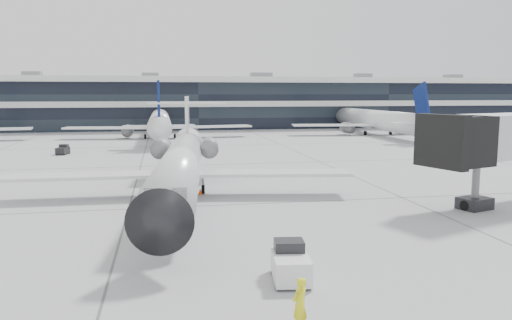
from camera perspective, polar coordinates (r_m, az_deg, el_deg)
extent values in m
plane|color=gray|center=(35.77, 1.89, -4.94)|extent=(220.00, 220.00, 0.00)
cube|color=black|center=(116.34, -6.97, 6.24)|extent=(170.00, 22.00, 10.00)
cylinder|color=silver|center=(36.82, -8.65, -0.74)|extent=(5.21, 25.98, 2.91)
cone|color=black|center=(22.69, -10.59, -6.07)|extent=(3.16, 3.26, 2.91)
cone|color=silver|center=(51.30, -7.79, 2.00)|extent=(3.06, 3.68, 2.76)
cube|color=silver|center=(39.01, -18.86, -1.72)|extent=(11.89, 3.03, 0.24)
cube|color=silver|center=(38.27, 1.98, -1.48)|extent=(12.13, 4.64, 0.24)
cylinder|color=slate|center=(45.66, -10.77, 1.37)|extent=(1.94, 3.79, 1.61)
cylinder|color=slate|center=(45.47, -5.36, 1.45)|extent=(1.94, 3.79, 1.61)
cube|color=silver|center=(50.48, -7.87, 4.48)|extent=(0.55, 2.81, 4.84)
cube|color=silver|center=(50.85, -7.88, 6.44)|extent=(7.87, 2.41, 0.17)
cylinder|color=black|center=(27.29, -9.71, -8.41)|extent=(0.25, 0.62, 0.60)
cylinder|color=black|center=(39.42, -10.77, -3.38)|extent=(0.32, 0.71, 0.69)
cylinder|color=black|center=(39.25, -6.06, -3.33)|extent=(0.32, 0.71, 0.69)
cube|color=black|center=(34.84, 22.12, 2.11)|extent=(3.92, 4.36, 3.18)
cylinder|color=slate|center=(36.75, 23.80, -2.73)|extent=(0.50, 0.50, 3.18)
cube|color=black|center=(36.97, 23.70, -4.55)|extent=(2.43, 2.14, 0.80)
imported|color=yellow|center=(17.04, 5.01, -16.18)|extent=(0.81, 0.77, 1.86)
cube|color=white|center=(21.35, 3.98, -12.04)|extent=(1.76, 2.65, 1.02)
cube|color=black|center=(21.66, 3.80, -9.85)|extent=(1.36, 1.16, 0.56)
cylinder|color=black|center=(22.25, 2.03, -12.21)|extent=(0.26, 0.52, 0.50)
cylinder|color=black|center=(22.40, 5.27, -12.10)|extent=(0.26, 0.52, 0.50)
cylinder|color=black|center=(20.57, 2.54, -13.91)|extent=(0.26, 0.52, 0.50)
cylinder|color=black|center=(20.73, 6.05, -13.77)|extent=(0.26, 0.52, 0.50)
cone|color=#F04E0C|center=(38.90, -6.40, -3.57)|extent=(0.33, 0.33, 0.51)
cube|color=#F04E0C|center=(38.95, -6.39, -3.92)|extent=(0.41, 0.41, 0.03)
cube|color=black|center=(68.26, -21.22, 1.01)|extent=(1.57, 2.20, 0.82)
cube|color=black|center=(68.62, -21.10, 1.51)|extent=(1.15, 1.01, 0.45)
cylinder|color=black|center=(69.15, -21.36, 0.83)|extent=(0.24, 0.43, 0.40)
cylinder|color=black|center=(68.77, -20.59, 0.83)|extent=(0.24, 0.43, 0.40)
cylinder|color=black|center=(67.82, -21.83, 0.68)|extent=(0.24, 0.43, 0.40)
cylinder|color=black|center=(67.44, -21.05, 0.69)|extent=(0.24, 0.43, 0.40)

